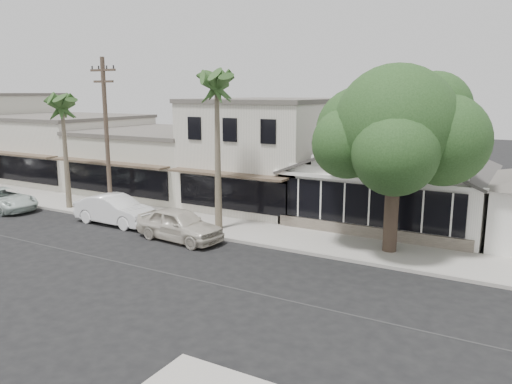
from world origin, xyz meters
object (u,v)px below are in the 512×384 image
Objects in this scene: car_1 at (115,210)px; shade_tree at (396,131)px; car_0 at (179,224)px; car_2 at (2,199)px; utility_pole at (107,135)px.

car_1 is 15.39m from shade_tree.
car_0 is 0.95× the size of car_2.
car_1 is (0.97, -0.63, -3.99)m from utility_pole.
utility_pole reaches higher than car_1.
shade_tree is (15.40, 1.93, 0.71)m from utility_pole.
utility_pole is 1.08× the size of shade_tree.
car_1 reaches higher than car_2.
utility_pole is 4.15m from car_1.
utility_pole is 15.54m from shade_tree.
utility_pole is at bearing 57.72° from car_1.
utility_pole is at bearing -75.89° from car_2.
car_2 is 0.59× the size of shade_tree.
shade_tree reaches higher than car_2.
utility_pole reaches higher than car_0.
car_2 is 23.63m from shade_tree.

